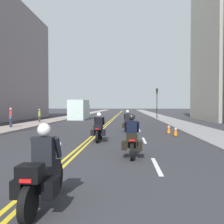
{
  "coord_description": "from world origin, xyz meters",
  "views": [
    {
      "loc": [
        2.18,
        -0.07,
        1.96
      ],
      "look_at": [
        1.4,
        12.34,
        1.65
      ],
      "focal_mm": 39.66,
      "sensor_mm": 36.0,
      "label": 1
    }
  ],
  "objects": [
    {
      "name": "motorcycle_0",
      "position": [
        0.55,
        4.55,
        0.66
      ],
      "size": [
        0.76,
        2.22,
        1.62
      ],
      "rotation": [
        0.0,
        0.0,
        -0.01
      ],
      "color": "black",
      "rests_on": "ground"
    },
    {
      "name": "sidewalk_left",
      "position": [
        -7.73,
        48.0,
        0.06
      ],
      "size": [
        2.97,
        144.0,
        0.12
      ],
      "primitive_type": "cube",
      "color": "gray",
      "rests_on": "ground"
    },
    {
      "name": "traffic_light_far",
      "position": [
        6.65,
        37.9,
        3.18
      ],
      "size": [
        0.28,
        0.38,
        4.62
      ],
      "color": "black",
      "rests_on": "ground"
    },
    {
      "name": "building_left_1",
      "position": [
        -16.13,
        34.75,
        8.21
      ],
      "size": [
        7.45,
        20.31,
        16.43
      ],
      "color": "gray",
      "rests_on": "ground"
    },
    {
      "name": "centreline_yellow_outer",
      "position": [
        0.12,
        48.0,
        0.0
      ],
      "size": [
        0.12,
        132.0,
        0.01
      ],
      "primitive_type": "cube",
      "color": "yellow",
      "rests_on": "ground"
    },
    {
      "name": "lane_dashes_white",
      "position": [
        3.13,
        29.0,
        0.0
      ],
      "size": [
        0.14,
        56.4,
        0.01
      ],
      "color": "silver",
      "rests_on": "ground"
    },
    {
      "name": "pedestrian_0",
      "position": [
        -7.85,
        20.58,
        0.93
      ],
      "size": [
        0.33,
        0.51,
        1.8
      ],
      "rotation": [
        0.0,
        0.0,
        5.06
      ],
      "color": "#232536",
      "rests_on": "ground"
    },
    {
      "name": "parked_truck",
      "position": [
        -4.85,
        35.89,
        1.27
      ],
      "size": [
        2.2,
        6.5,
        2.8
      ],
      "color": "silver",
      "rests_on": "ground"
    },
    {
      "name": "sidewalk_right",
      "position": [
        7.73,
        48.0,
        0.06
      ],
      "size": [
        2.97,
        144.0,
        0.12
      ],
      "primitive_type": "cube",
      "color": "gray",
      "rests_on": "ground"
    },
    {
      "name": "traffic_cone_1",
      "position": [
        5.09,
        17.52,
        0.37
      ],
      "size": [
        0.31,
        0.31,
        0.75
      ],
      "color": "black",
      "rests_on": "ground"
    },
    {
      "name": "ground_plane",
      "position": [
        0.0,
        48.0,
        0.0
      ],
      "size": [
        264.0,
        264.0,
        0.0
      ],
      "primitive_type": "plane",
      "color": "#303034"
    },
    {
      "name": "pedestrian_1",
      "position": [
        -7.9,
        27.62,
        0.83
      ],
      "size": [
        0.31,
        0.4,
        1.62
      ],
      "rotation": [
        0.0,
        0.0,
        1.83
      ],
      "color": "#262930",
      "rests_on": "ground"
    },
    {
      "name": "traffic_cone_2",
      "position": [
        5.31,
        16.18,
        0.37
      ],
      "size": [
        0.31,
        0.31,
        0.74
      ],
      "color": "black",
      "rests_on": "ground"
    },
    {
      "name": "motorcycle_2",
      "position": [
        0.6,
        13.44,
        0.66
      ],
      "size": [
        0.76,
        2.17,
        1.59
      ],
      "rotation": [
        0.0,
        0.0,
        -0.01
      ],
      "color": "black",
      "rests_on": "ground"
    },
    {
      "name": "centreline_yellow_inner",
      "position": [
        -0.12,
        48.0,
        0.0
      ],
      "size": [
        0.12,
        132.0,
        0.01
      ],
      "primitive_type": "cube",
      "color": "yellow",
      "rests_on": "ground"
    },
    {
      "name": "motorcycle_1",
      "position": [
        2.35,
        9.42,
        0.66
      ],
      "size": [
        0.77,
        2.14,
        1.65
      ],
      "rotation": [
        0.0,
        0.0,
        -0.01
      ],
      "color": "black",
      "rests_on": "ground"
    },
    {
      "name": "motorcycle_3",
      "position": [
        2.18,
        18.66,
        0.67
      ],
      "size": [
        0.78,
        2.21,
        1.65
      ],
      "rotation": [
        0.0,
        0.0,
        -0.04
      ],
      "color": "black",
      "rests_on": "ground"
    }
  ]
}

